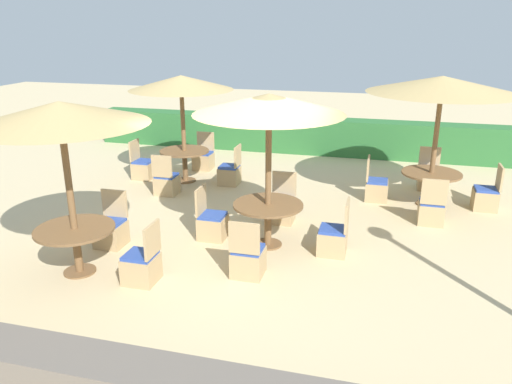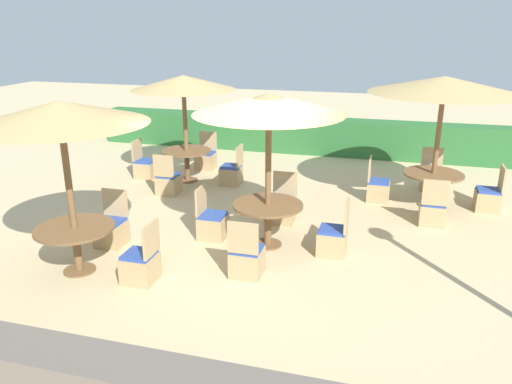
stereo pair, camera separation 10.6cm
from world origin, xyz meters
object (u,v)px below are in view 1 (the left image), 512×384
round_table_front_left (76,237)px  patio_chair_back_left_west (143,168)px  round_table_back_right (431,178)px  patio_chair_back_right_west (376,188)px  parasol_front_left (60,114)px  patio_chair_center_north (282,208)px  patio_chair_back_left_north (204,159)px  patio_chair_center_south (248,259)px  patio_chair_center_east (334,239)px  patio_chair_front_left_north (111,231)px  patio_chair_back_left_east (230,173)px  patio_chair_center_west (212,224)px  patio_chair_back_right_east (486,197)px  patio_chair_front_left_east (142,265)px  patio_chair_back_right_south (431,210)px  parasol_back_left (181,83)px  parasol_back_right (442,85)px  parasol_center (269,105)px  patio_chair_back_left_south (167,183)px  round_table_back_left (185,156)px  round_table_center (268,212)px  patio_chair_back_right_north (428,178)px

round_table_front_left → patio_chair_back_left_west: size_ratio=1.26×
round_table_back_right → patio_chair_back_right_west: (-1.08, 0.02, -0.31)m
parasol_front_left → patio_chair_center_north: parasol_front_left is taller
patio_chair_back_left_north → patio_chair_center_south: 5.82m
parasol_front_left → patio_chair_back_right_west: 6.52m
round_table_front_left → patio_chair_center_east: patio_chair_center_east is taller
round_table_front_left → patio_chair_front_left_north: patio_chair_front_left_north is taller
patio_chair_back_left_east → patio_chair_center_west: bearing=-168.4°
patio_chair_back_right_east → patio_chair_center_east: bearing=135.7°
patio_chair_front_left_east → patio_chair_back_right_south: (4.22, 3.40, 0.00)m
parasol_front_left → patio_chair_back_right_south: 6.64m
patio_chair_back_right_west → parasol_back_left: size_ratio=0.38×
patio_chair_center_north → patio_chair_back_left_east: bearing=-49.7°
patio_chair_center_east → patio_chair_front_left_north: bearing=99.7°
parasol_front_left → patio_chair_back_right_east: bearing=34.8°
patio_chair_back_right_west → patio_chair_back_right_east: size_ratio=1.00×
round_table_front_left → parasol_back_right: (5.32, 4.43, 1.87)m
parasol_center → patio_chair_center_south: size_ratio=2.76×
patio_chair_back_right_south → patio_chair_back_left_south: bearing=176.9°
round_table_back_right → patio_chair_center_west: 4.68m
round_table_back_left → patio_chair_back_right_east: bearing=-1.9°
patio_chair_front_left_north → round_table_front_left: bearing=91.5°
patio_chair_back_right_east → patio_chair_center_west: same height
parasol_back_right → parasol_back_left: parasol_back_right is taller
patio_chair_back_right_south → round_table_center: 3.25m
patio_chair_back_left_east → parasol_back_right: bearing=-93.6°
round_table_back_left → patio_chair_center_south: (2.69, -4.11, -0.35)m
patio_chair_back_left_east → round_table_center: size_ratio=0.79×
round_table_back_right → patio_chair_center_north: size_ratio=1.29×
round_table_front_left → patio_chair_back_right_north: patio_chair_back_right_north is taller
patio_chair_back_left_west → patio_chair_center_east: size_ratio=1.00×
round_table_back_right → patio_chair_back_left_south: (-5.53, -0.76, -0.31)m
parasol_back_left → patio_chair_center_north: bearing=-34.6°
patio_chair_back_left_north → parasol_center: size_ratio=0.36×
patio_chair_center_east → round_table_front_left: bearing=114.0°
parasol_center → patio_chair_front_left_east: bearing=-131.2°
parasol_back_left → patio_chair_back_left_north: bearing=86.9°
patio_chair_back_left_west → patio_chair_center_north: (3.81, -1.83, 0.00)m
parasol_back_right → round_table_back_right: parasol_back_right is taller
patio_chair_back_right_north → round_table_back_left: 5.62m
patio_chair_back_left_west → patio_chair_back_left_north: bearing=135.2°
patio_chair_front_left_east → patio_chair_back_right_south: same height
patio_chair_back_right_west → round_table_front_left: bearing=-43.6°
parasol_center → parasol_front_left: bearing=-146.7°
patio_chair_back_right_south → patio_chair_center_west: 4.11m
patio_chair_front_left_east → parasol_back_left: 5.26m
patio_chair_back_right_north → parasol_center: parasol_center is taller
patio_chair_center_north → patio_chair_center_south: bearing=88.7°
patio_chair_back_right_east → round_table_back_right: bearing=90.9°
parasol_back_right → patio_chair_back_right_east: bearing=0.9°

